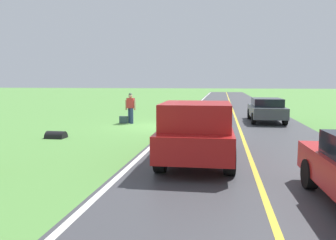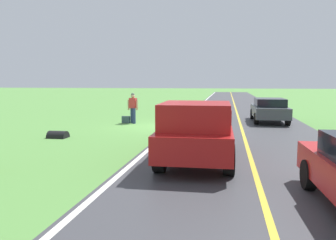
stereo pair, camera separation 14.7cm
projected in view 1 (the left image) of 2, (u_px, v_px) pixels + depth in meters
The scene contains 9 objects.
ground_plane at pixel (155, 126), 17.95m from camera, with size 200.00×200.00×0.00m, color #568E42.
road_surface at pixel (239, 128), 17.25m from camera, with size 7.28×120.00×0.00m, color #3D3D42.
lane_edge_line at pixel (173, 127), 17.80m from camera, with size 0.16×117.60×0.00m, color silver.
lane_centre_line at pixel (239, 128), 17.25m from camera, with size 0.14×117.60×0.00m, color gold.
hitchhiker_walking at pixel (131, 106), 19.13m from camera, with size 0.62×0.53×1.75m.
suitcase_carried at pixel (124, 120), 19.25m from camera, with size 0.20×0.46×0.41m, color #384C56.
pickup_truck_passing at pixel (198, 129), 10.05m from camera, with size 2.17×5.43×1.82m.
sedan_near_oncoming at pixel (266, 109), 19.88m from camera, with size 1.94×4.41×1.41m.
drainage_culvert at pixel (56, 138), 14.22m from camera, with size 0.60×0.60×0.80m, color black.
Camera 1 is at (-3.51, 17.46, 2.40)m, focal length 35.73 mm.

